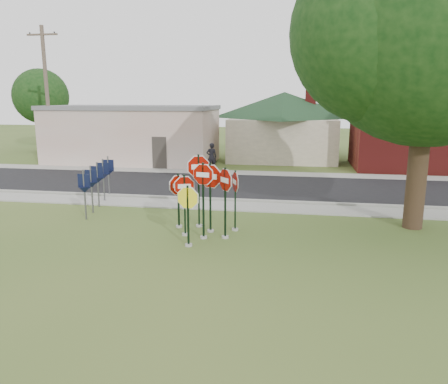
% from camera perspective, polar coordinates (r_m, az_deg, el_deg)
% --- Properties ---
extents(ground, '(120.00, 120.00, 0.00)m').
position_cam_1_polar(ground, '(14.26, -3.95, -7.18)').
color(ground, '#395620').
rests_on(ground, ground).
extents(sidewalk_near, '(60.00, 1.60, 0.06)m').
position_cam_1_polar(sidewalk_near, '(19.42, -0.13, -1.81)').
color(sidewalk_near, gray).
rests_on(sidewalk_near, ground).
extents(road, '(60.00, 7.00, 0.04)m').
position_cam_1_polar(road, '(23.76, 1.73, 0.74)').
color(road, black).
rests_on(road, ground).
extents(sidewalk_far, '(60.00, 1.60, 0.06)m').
position_cam_1_polar(sidewalk_far, '(27.95, 2.97, 2.48)').
color(sidewalk_far, gray).
rests_on(sidewalk_far, ground).
extents(curb, '(60.00, 0.20, 0.14)m').
position_cam_1_polar(curb, '(20.37, 0.35, -1.03)').
color(curb, gray).
rests_on(curb, ground).
extents(stop_sign_center, '(0.99, 0.24, 2.73)m').
position_cam_1_polar(stop_sign_center, '(14.64, -2.73, 0.22)').
color(stop_sign_center, gray).
rests_on(stop_sign_center, ground).
extents(stop_sign_yellow, '(1.00, 0.24, 2.11)m').
position_cam_1_polar(stop_sign_yellow, '(13.99, -4.73, -2.26)').
color(stop_sign_yellow, gray).
rests_on(stop_sign_yellow, ground).
extents(stop_sign_left, '(0.93, 0.31, 2.25)m').
position_cam_1_polar(stop_sign_left, '(15.10, -5.17, -0.79)').
color(stop_sign_left, gray).
rests_on(stop_sign_left, ground).
extents(stop_sign_right, '(0.71, 0.82, 2.57)m').
position_cam_1_polar(stop_sign_right, '(14.68, 0.16, -0.12)').
color(stop_sign_right, gray).
rests_on(stop_sign_right, ground).
extents(stop_sign_back_right, '(1.14, 0.32, 2.62)m').
position_cam_1_polar(stop_sign_back_right, '(15.38, -1.81, 0.65)').
color(stop_sign_back_right, gray).
rests_on(stop_sign_back_right, ground).
extents(stop_sign_back_left, '(1.06, 0.44, 2.84)m').
position_cam_1_polar(stop_sign_back_left, '(16.01, -3.34, 1.67)').
color(stop_sign_back_left, gray).
rests_on(stop_sign_back_left, ground).
extents(stop_sign_far_right, '(0.40, 0.95, 2.31)m').
position_cam_1_polar(stop_sign_far_right, '(15.60, 1.47, -0.12)').
color(stop_sign_far_right, gray).
rests_on(stop_sign_far_right, ground).
extents(stop_sign_far_left, '(0.71, 0.75, 2.12)m').
position_cam_1_polar(stop_sign_far_left, '(16.08, -5.98, -0.30)').
color(stop_sign_far_left, gray).
rests_on(stop_sign_far_left, ground).
extents(route_sign_row, '(1.43, 4.63, 2.00)m').
position_cam_1_polar(route_sign_row, '(19.88, -16.17, 1.55)').
color(route_sign_row, '#59595E').
rests_on(route_sign_row, ground).
extents(building_stucco, '(12.20, 6.20, 4.20)m').
position_cam_1_polar(building_stucco, '(33.48, -11.81, 7.49)').
color(building_stucco, beige).
rests_on(building_stucco, ground).
extents(building_house, '(11.60, 11.60, 6.20)m').
position_cam_1_polar(building_house, '(35.10, 7.86, 10.29)').
color(building_house, beige).
rests_on(building_house, ground).
extents(building_brick, '(10.20, 6.20, 4.75)m').
position_cam_1_polar(building_brick, '(32.84, 25.40, 6.95)').
color(building_brick, maroon).
rests_on(building_brick, ground).
extents(oak_tree, '(11.98, 11.38, 11.40)m').
position_cam_1_polar(oak_tree, '(17.29, 25.44, 19.30)').
color(oak_tree, black).
rests_on(oak_tree, ground).
extents(utility_pole_near, '(2.20, 0.26, 9.50)m').
position_cam_1_polar(utility_pole_near, '(33.11, -22.11, 11.71)').
color(utility_pole_near, brown).
rests_on(utility_pole_near, ground).
extents(bg_tree_left, '(4.90, 4.90, 7.35)m').
position_cam_1_polar(bg_tree_left, '(43.75, -22.81, 11.43)').
color(bg_tree_left, black).
rests_on(bg_tree_left, ground).
extents(pedestrian, '(0.79, 0.66, 1.85)m').
position_cam_1_polar(pedestrian, '(28.33, -1.64, 4.57)').
color(pedestrian, black).
rests_on(pedestrian, sidewalk_far).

